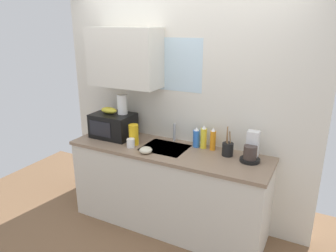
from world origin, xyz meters
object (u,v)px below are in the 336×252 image
microwave (113,125)px  cereal_canister (134,135)px  banana_bunch (109,110)px  paper_towel_roll (122,104)px  small_bowl (146,150)px  dish_soap_bottle_blue (196,138)px  dish_soap_bottle_orange (213,140)px  dish_soap_bottle_yellow (204,137)px  coffee_maker (251,150)px  utensil_crock (228,149)px  mug_white (131,143)px

microwave → cereal_canister: bearing=-16.1°
banana_bunch → paper_towel_roll: (0.15, 0.05, 0.08)m
cereal_canister → small_bowl: size_ratio=1.70×
dish_soap_bottle_blue → dish_soap_bottle_orange: bearing=-0.8°
dish_soap_bottle_blue → dish_soap_bottle_yellow: (0.08, 0.00, 0.02)m
small_bowl → coffee_maker: bearing=17.6°
banana_bunch → dish_soap_bottle_blue: banana_bunch is taller
microwave → banana_bunch: bearing=178.2°
microwave → small_bowl: bearing=-23.2°
dish_soap_bottle_yellow → cereal_canister: dish_soap_bottle_yellow is taller
coffee_maker → small_bowl: size_ratio=2.15×
dish_soap_bottle_blue → banana_bunch: bearing=-171.9°
utensil_crock → microwave: bearing=-176.9°
microwave → dish_soap_bottle_yellow: size_ratio=1.86×
dish_soap_bottle_yellow → dish_soap_bottle_orange: bearing=-2.1°
paper_towel_roll → mug_white: 0.49m
coffee_maker → mug_white: size_ratio=2.95×
mug_white → small_bowl: bearing=-15.3°
banana_bunch → paper_towel_roll: 0.18m
dish_soap_bottle_yellow → mug_white: size_ratio=2.60×
paper_towel_roll → banana_bunch: bearing=-161.6°
microwave → coffee_maker: coffee_maker is taller
paper_towel_roll → utensil_crock: (1.22, 0.02, -0.31)m
dish_soap_bottle_orange → small_bowl: 0.69m
dish_soap_bottle_orange → small_bowl: size_ratio=1.82×
paper_towel_roll → small_bowl: 0.66m
banana_bunch → coffee_maker: size_ratio=0.71×
banana_bunch → dish_soap_bottle_blue: size_ratio=0.93×
dish_soap_bottle_blue → cereal_canister: size_ratio=0.97×
paper_towel_roll → dish_soap_bottle_yellow: bearing=5.8°
small_bowl → cereal_canister: bearing=147.9°
microwave → small_bowl: 0.64m
dish_soap_bottle_blue → mug_white: (-0.60, -0.33, -0.05)m
coffee_maker → microwave: bearing=-177.8°
cereal_canister → utensil_crock: 1.00m
banana_bunch → mug_white: bearing=-24.9°
coffee_maker → small_bowl: coffee_maker is taller
cereal_canister → microwave: bearing=163.9°
dish_soap_bottle_yellow → dish_soap_bottle_orange: size_ratio=1.04×
dish_soap_bottle_yellow → microwave: bearing=-171.9°
microwave → cereal_canister: size_ratio=2.08×
dish_soap_bottle_orange → mug_white: (-0.78, -0.33, -0.06)m
small_bowl → paper_towel_roll: bearing=147.9°
dish_soap_bottle_blue → mug_white: bearing=-150.9°
banana_bunch → cereal_canister: 0.45m
banana_bunch → dish_soap_bottle_yellow: bearing=7.6°
coffee_maker → dish_soap_bottle_yellow: 0.52m
dish_soap_bottle_blue → mug_white: size_ratio=2.27×
dish_soap_bottle_orange → cereal_canister: (-0.80, -0.24, -0.00)m
dish_soap_bottle_orange → small_bowl: dish_soap_bottle_orange is taller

